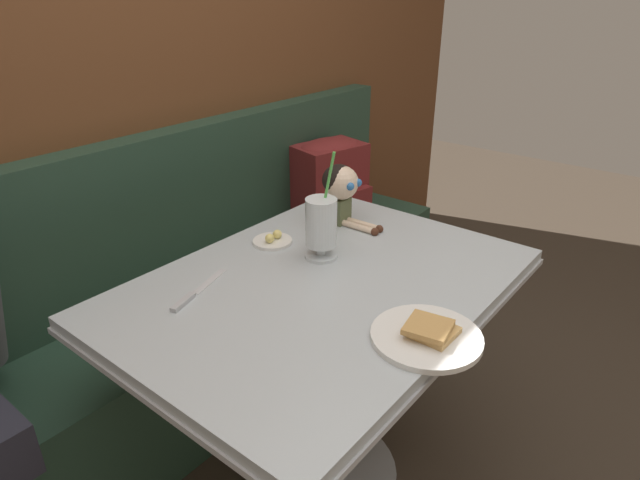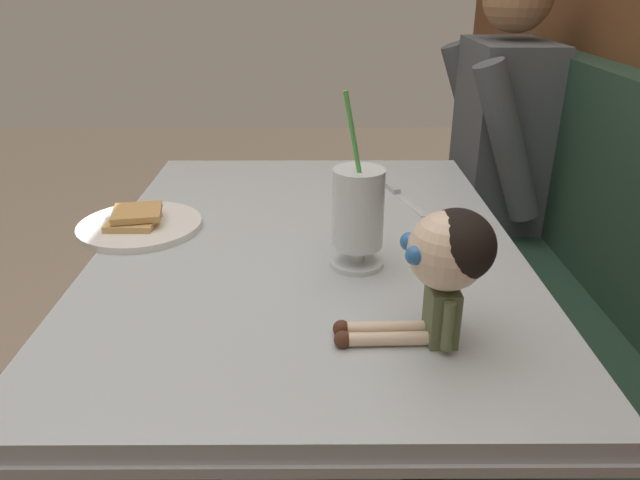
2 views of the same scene
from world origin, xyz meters
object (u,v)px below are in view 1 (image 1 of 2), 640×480
Objects in this scene: butter_knife at (191,296)px; backpack at (330,183)px; toast_plate at (427,335)px; milkshake_glass at (321,225)px; butter_saucer at (273,240)px; seated_doll at (342,186)px.

backpack is (1.09, 0.40, -0.09)m from butter_knife.
toast_plate is 0.79× the size of milkshake_glass.
toast_plate is 0.62× the size of backpack.
butter_saucer is 0.30× the size of backpack.
milkshake_glass is 0.20m from butter_saucer.
butter_saucer is at bearing 76.44° from toast_plate.
backpack is (0.73, 0.34, -0.09)m from butter_saucer.
milkshake_glass is 0.78× the size of backpack.
backpack reaches higher than toast_plate.
seated_doll reaches higher than toast_plate.
seated_doll is (0.24, 0.10, 0.03)m from milkshake_glass.
milkshake_glass is at bearing 69.08° from toast_plate.
milkshake_glass is 0.41m from butter_knife.
milkshake_glass is at bearing -16.98° from butter_knife.
backpack is at bearing 25.07° from butter_saucer.
backpack reaches higher than butter_saucer.
milkshake_glass reaches higher than butter_saucer.
butter_saucer is at bearing 164.69° from seated_doll.
seated_doll is 0.54× the size of backpack.
seated_doll reaches higher than backpack.
milkshake_glass is (0.17, 0.44, 0.09)m from toast_plate.
backpack is at bearing 47.37° from toast_plate.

